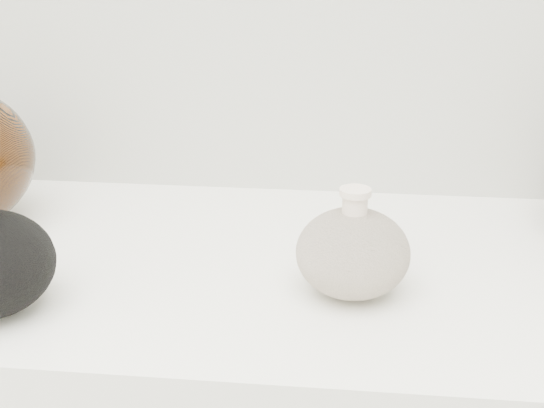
# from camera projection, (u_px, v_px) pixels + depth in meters

# --- Properties ---
(cream_gourd_vase) EXTENTS (0.15, 0.15, 0.12)m
(cream_gourd_vase) POSITION_uv_depth(u_px,v_px,m) (353.00, 252.00, 0.81)
(cream_gourd_vase) COLOR beige
(cream_gourd_vase) RESTS_ON display_counter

